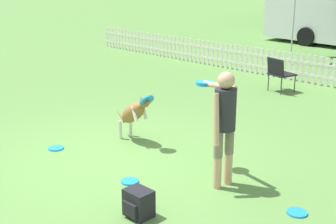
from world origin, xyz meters
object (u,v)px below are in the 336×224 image
object	(u,v)px
frisbee_midfield	(297,213)
backpack_on_grass	(138,203)
folding_chair_blue_left	(279,72)
leaping_dog	(134,112)
frisbee_near_dog	(130,181)
frisbee_near_handler	(56,148)
handler_person	(223,116)

from	to	relation	value
frisbee_midfield	backpack_on_grass	size ratio (longest dim) A/B	0.74
frisbee_midfield	folding_chair_blue_left	bearing A→B (deg)	123.77
leaping_dog	folding_chair_blue_left	world-z (taller)	leaping_dog
folding_chair_blue_left	frisbee_near_dog	bearing A→B (deg)	115.55
frisbee_near_dog	folding_chair_blue_left	distance (m)	5.69
frisbee_near_handler	frisbee_midfield	xyz separation A→B (m)	(3.81, 0.85, 0.00)
handler_person	backpack_on_grass	distance (m)	1.56
leaping_dog	frisbee_near_handler	bearing A→B (deg)	-23.90
handler_person	frisbee_midfield	bearing A→B (deg)	-81.67
frisbee_near_handler	frisbee_near_dog	xyz separation A→B (m)	(1.76, 0.03, 0.00)
frisbee_near_handler	folding_chair_blue_left	bearing A→B (deg)	83.39
folding_chair_blue_left	leaping_dog	bearing A→B (deg)	104.49
leaping_dog	frisbee_near_dog	size ratio (longest dim) A/B	4.21
frisbee_near_dog	backpack_on_grass	world-z (taller)	backpack_on_grass
leaping_dog	frisbee_midfield	bearing A→B (deg)	93.11
handler_person	frisbee_midfield	xyz separation A→B (m)	(1.12, 0.02, -0.95)
frisbee_near_handler	folding_chair_blue_left	distance (m)	5.64
handler_person	folding_chair_blue_left	world-z (taller)	handler_person
frisbee_near_dog	handler_person	bearing A→B (deg)	41.04
frisbee_near_dog	leaping_dog	bearing A→B (deg)	135.69
frisbee_near_dog	frisbee_midfield	bearing A→B (deg)	21.90
frisbee_near_handler	handler_person	bearing A→B (deg)	17.27
handler_person	frisbee_near_handler	world-z (taller)	handler_person
leaping_dog	frisbee_near_handler	xyz separation A→B (m)	(-0.67, -1.09, -0.50)
frisbee_near_handler	backpack_on_grass	distance (m)	2.56
leaping_dog	backpack_on_grass	xyz separation A→B (m)	(1.84, -1.59, -0.35)
frisbee_midfield	leaping_dog	bearing A→B (deg)	175.62
leaping_dog	frisbee_near_handler	size ratio (longest dim) A/B	4.21
leaping_dog	frisbee_near_handler	world-z (taller)	leaping_dog
leaping_dog	frisbee_midfield	size ratio (longest dim) A/B	4.21
frisbee_near_handler	backpack_on_grass	xyz separation A→B (m)	(2.51, -0.49, 0.15)
leaping_dog	frisbee_midfield	world-z (taller)	leaping_dog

